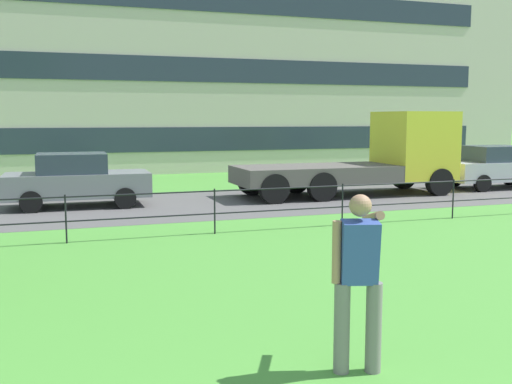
{
  "coord_description": "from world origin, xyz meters",
  "views": [
    {
      "loc": [
        -1.77,
        -0.75,
        2.54
      ],
      "look_at": [
        1.25,
        8.07,
        1.38
      ],
      "focal_mm": 41.89,
      "sensor_mm": 36.0,
      "label": 1
    }
  ],
  "objects_px": {
    "person_thrower": "(358,277)",
    "car_grey_center": "(77,180)",
    "car_silver_far_right": "(496,167)",
    "apartment_building_background": "(145,44)",
    "flatbed_truck_left": "(375,158)"
  },
  "relations": [
    {
      "from": "person_thrower",
      "to": "flatbed_truck_left",
      "type": "xyz_separation_m",
      "value": [
        7.38,
        12.4,
        0.24
      ]
    },
    {
      "from": "flatbed_truck_left",
      "to": "apartment_building_background",
      "type": "xyz_separation_m",
      "value": [
        -5.29,
        15.22,
        5.26
      ]
    },
    {
      "from": "person_thrower",
      "to": "flatbed_truck_left",
      "type": "relative_size",
      "value": 0.25
    },
    {
      "from": "person_thrower",
      "to": "car_grey_center",
      "type": "relative_size",
      "value": 0.45
    },
    {
      "from": "car_grey_center",
      "to": "car_silver_far_right",
      "type": "distance_m",
      "value": 14.58
    },
    {
      "from": "person_thrower",
      "to": "car_silver_far_right",
      "type": "height_order",
      "value": "person_thrower"
    },
    {
      "from": "person_thrower",
      "to": "flatbed_truck_left",
      "type": "height_order",
      "value": "flatbed_truck_left"
    },
    {
      "from": "car_silver_far_right",
      "to": "apartment_building_background",
      "type": "bearing_deg",
      "value": 124.2
    },
    {
      "from": "person_thrower",
      "to": "car_silver_far_right",
      "type": "relative_size",
      "value": 0.45
    },
    {
      "from": "car_silver_far_right",
      "to": "car_grey_center",
      "type": "bearing_deg",
      "value": 179.4
    },
    {
      "from": "person_thrower",
      "to": "apartment_building_background",
      "type": "relative_size",
      "value": 0.05
    },
    {
      "from": "person_thrower",
      "to": "car_silver_far_right",
      "type": "xyz_separation_m",
      "value": [
        12.39,
        12.45,
        -0.2
      ]
    },
    {
      "from": "person_thrower",
      "to": "car_grey_center",
      "type": "height_order",
      "value": "person_thrower"
    },
    {
      "from": "car_grey_center",
      "to": "apartment_building_background",
      "type": "relative_size",
      "value": 0.1
    },
    {
      "from": "apartment_building_background",
      "to": "person_thrower",
      "type": "bearing_deg",
      "value": -94.32
    }
  ]
}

